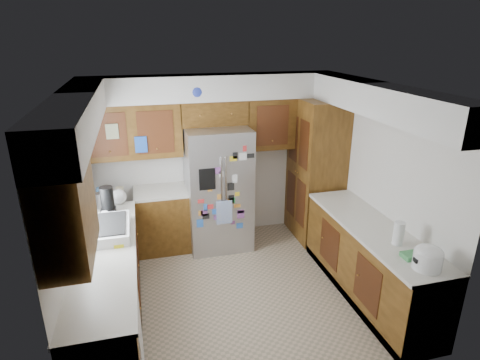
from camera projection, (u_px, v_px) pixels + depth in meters
name	position (u px, v px, depth m)	size (l,w,h in m)	color
floor	(239.00, 289.00, 5.05)	(3.60, 3.60, 0.00)	tan
room_shell	(222.00, 142.00, 4.72)	(3.64, 3.24, 2.52)	silver
left_counter_run	(124.00, 274.00, 4.61)	(1.36, 3.20, 0.92)	#45290D
right_counter_run	(369.00, 264.00, 4.83)	(0.63, 2.25, 0.92)	#45290D
pantry	(316.00, 170.00, 6.07)	(0.60, 0.90, 2.15)	#45290D
fridge	(218.00, 189.00, 5.83)	(0.90, 0.79, 1.80)	#98989D
bridge_cabinet	(214.00, 112.00, 5.66)	(0.96, 0.34, 0.35)	#45290D
fridge_top_items	(206.00, 92.00, 5.49)	(0.65, 0.37, 0.29)	#283AAA
sink_assembly	(106.00, 229.00, 4.44)	(0.52, 0.70, 0.37)	white
left_counter_clutter	(110.00, 199.00, 5.08)	(0.38, 0.79, 0.38)	black
rice_cooker	(428.00, 257.00, 3.79)	(0.28, 0.27, 0.24)	white
paper_towel	(399.00, 233.00, 4.22)	(0.11, 0.11, 0.26)	white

